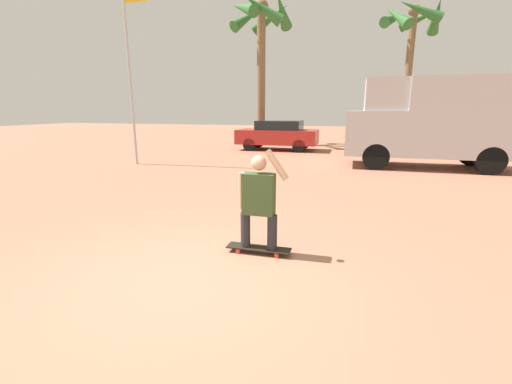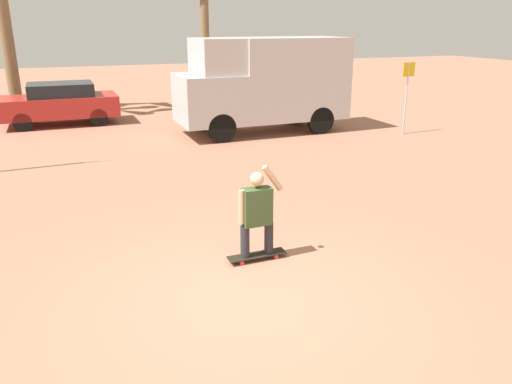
{
  "view_description": "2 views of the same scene",
  "coord_description": "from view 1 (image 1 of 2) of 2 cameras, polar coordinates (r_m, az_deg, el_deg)",
  "views": [
    {
      "loc": [
        1.81,
        -3.41,
        2.03
      ],
      "look_at": [
        0.29,
        1.97,
        0.68
      ],
      "focal_mm": 24.0,
      "sensor_mm": 36.0,
      "label": 1
    },
    {
      "loc": [
        -2.05,
        -5.48,
        3.51
      ],
      "look_at": [
        0.97,
        2.04,
        0.75
      ],
      "focal_mm": 35.0,
      "sensor_mm": 36.0,
      "label": 2
    }
  ],
  "objects": [
    {
      "name": "ground_plane",
      "position": [
        4.36,
        -11.13,
        -14.44
      ],
      "size": [
        80.0,
        80.0,
        0.0
      ],
      "primitive_type": "plane",
      "color": "#A36B51"
    },
    {
      "name": "skateboard",
      "position": [
        5.02,
        0.44,
        -9.38
      ],
      "size": [
        0.93,
        0.23,
        0.08
      ],
      "color": "black",
      "rests_on": "ground_plane"
    },
    {
      "name": "person_skateboarder",
      "position": [
        4.77,
        0.45,
        -0.96
      ],
      "size": [
        0.72,
        0.22,
        1.44
      ],
      "color": "#28282D",
      "rests_on": "skateboard"
    },
    {
      "name": "camper_van",
      "position": [
        13.53,
        27.44,
        10.62
      ],
      "size": [
        5.55,
        2.14,
        3.06
      ],
      "color": "black",
      "rests_on": "ground_plane"
    },
    {
      "name": "parked_car_red",
      "position": [
        17.68,
        3.68,
        9.55
      ],
      "size": [
        4.01,
        1.92,
        1.48
      ],
      "color": "black",
      "rests_on": "ground_plane"
    },
    {
      "name": "palm_tree_near_van",
      "position": [
        19.95,
        24.59,
        23.37
      ],
      "size": [
        3.1,
        3.12,
        7.11
      ],
      "color": "brown",
      "rests_on": "ground_plane"
    },
    {
      "name": "palm_tree_center_background",
      "position": [
        20.83,
        0.84,
        25.58
      ],
      "size": [
        3.45,
        3.71,
        7.98
      ],
      "color": "brown",
      "rests_on": "ground_plane"
    },
    {
      "name": "flagpole",
      "position": [
        13.79,
        -20.16,
        20.11
      ],
      "size": [
        1.01,
        0.12,
        6.49
      ],
      "color": "#B7B7BC",
      "rests_on": "ground_plane"
    }
  ]
}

